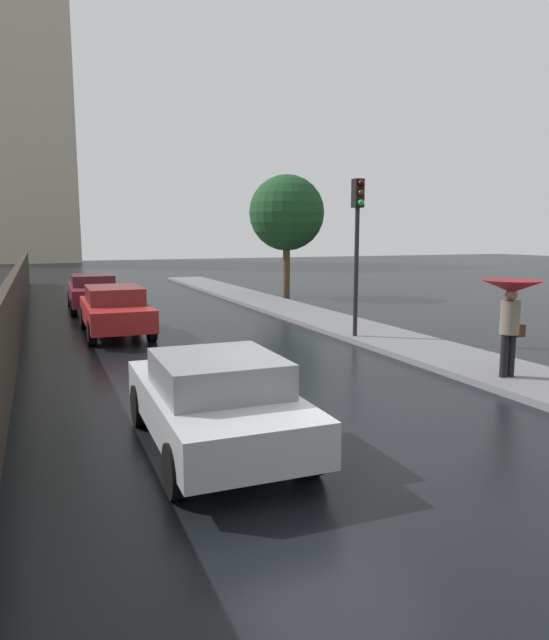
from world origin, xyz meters
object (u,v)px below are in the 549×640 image
at_px(car_red_mid_road, 115,309).
at_px(traffic_light, 358,228).
at_px(pedestrian_with_umbrella_near, 511,298).
at_px(car_silver_near_kerb, 215,400).
at_px(street_tree_near, 287,213).
at_px(car_maroon_far_ahead, 93,292).

distance_m(car_red_mid_road, traffic_light, 7.31).
height_order(pedestrian_with_umbrella_near, traffic_light, traffic_light).
bearing_deg(traffic_light, car_red_mid_road, 149.12).
relative_size(car_silver_near_kerb, street_tree_near, 0.72).
bearing_deg(traffic_light, pedestrian_with_umbrella_near, -85.05).
distance_m(car_silver_near_kerb, car_red_mid_road, 9.79).
relative_size(pedestrian_with_umbrella_near, traffic_light, 0.45).
xyz_separation_m(car_maroon_far_ahead, street_tree_near, (8.75, 1.53, 3.13)).
bearing_deg(pedestrian_with_umbrella_near, traffic_light, 96.93).
distance_m(car_silver_near_kerb, traffic_light, 8.85).
bearing_deg(car_maroon_far_ahead, traffic_light, 123.63).
distance_m(pedestrian_with_umbrella_near, street_tree_near, 16.34).
height_order(car_silver_near_kerb, street_tree_near, street_tree_near).
relative_size(traffic_light, street_tree_near, 0.75).
xyz_separation_m(car_red_mid_road, car_maroon_far_ahead, (-0.11, 5.87, -0.02)).
relative_size(car_maroon_far_ahead, traffic_light, 1.09).
xyz_separation_m(car_red_mid_road, traffic_light, (5.95, -3.56, 2.32)).
bearing_deg(street_tree_near, car_maroon_far_ahead, -170.09).
height_order(car_red_mid_road, pedestrian_with_umbrella_near, pedestrian_with_umbrella_near).
bearing_deg(car_maroon_far_ahead, car_silver_near_kerb, 91.80).
relative_size(car_silver_near_kerb, car_red_mid_road, 0.87).
bearing_deg(street_tree_near, traffic_light, -103.80).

